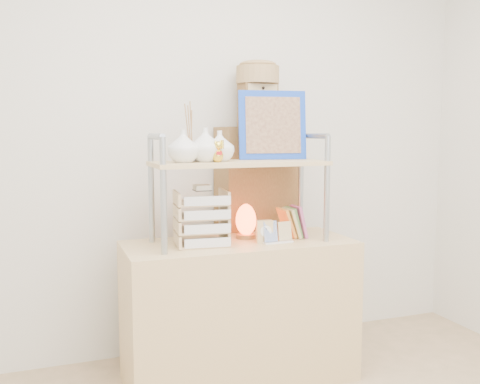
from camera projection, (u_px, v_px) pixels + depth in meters
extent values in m
cube|color=silver|center=(211.00, 135.00, 3.20)|extent=(3.40, 0.02, 2.60)
cube|color=tan|center=(239.00, 311.00, 2.84)|extent=(1.20, 0.50, 0.75)
cube|color=brown|center=(256.00, 239.00, 3.23)|extent=(0.46, 0.26, 1.35)
cylinder|color=#979FA5|center=(164.00, 196.00, 2.48)|extent=(0.03, 0.03, 0.55)
cylinder|color=#979FA5|center=(151.00, 190.00, 2.76)|extent=(0.03, 0.03, 0.55)
cylinder|color=#979FA5|center=(156.00, 136.00, 2.59)|extent=(0.03, 0.30, 0.03)
cylinder|color=#979FA5|center=(327.00, 189.00, 2.77)|extent=(0.03, 0.03, 0.55)
cylinder|color=#979FA5|center=(301.00, 184.00, 3.05)|extent=(0.03, 0.03, 0.55)
cylinder|color=#979FA5|center=(314.00, 136.00, 2.88)|extent=(0.03, 0.30, 0.03)
cube|color=tan|center=(239.00, 163.00, 2.75)|extent=(0.90, 0.34, 0.02)
imported|color=silver|center=(183.00, 146.00, 2.62)|extent=(0.15, 0.15, 0.16)
imported|color=silver|center=(205.00, 145.00, 2.68)|extent=(0.16, 0.16, 0.17)
imported|color=silver|center=(220.00, 146.00, 2.72)|extent=(0.15, 0.15, 0.16)
cylinder|color=#2951B3|center=(190.00, 151.00, 2.78)|extent=(0.07, 0.07, 0.10)
cube|color=#133BB3|center=(272.00, 125.00, 2.90)|extent=(0.38, 0.11, 0.37)
cube|color=brown|center=(273.00, 125.00, 2.89)|extent=(0.31, 0.08, 0.30)
cube|color=#BA518A|center=(299.00, 222.00, 2.90)|extent=(0.06, 0.12, 0.17)
cube|color=#5D8944|center=(294.00, 221.00, 2.92)|extent=(0.06, 0.12, 0.17)
cube|color=tan|center=(292.00, 222.00, 2.89)|extent=(0.07, 0.13, 0.17)
cube|color=orange|center=(286.00, 222.00, 2.90)|extent=(0.07, 0.14, 0.17)
cube|color=#DBB183|center=(201.00, 243.00, 2.74)|extent=(0.27, 0.26, 0.01)
cube|color=white|center=(208.00, 243.00, 2.62)|extent=(0.23, 0.03, 0.05)
cube|color=#DBB183|center=(201.00, 230.00, 2.73)|extent=(0.27, 0.26, 0.01)
cube|color=white|center=(208.00, 229.00, 2.62)|extent=(0.23, 0.03, 0.05)
cube|color=#DBB183|center=(201.00, 216.00, 2.72)|extent=(0.27, 0.26, 0.01)
cube|color=white|center=(208.00, 215.00, 2.61)|extent=(0.23, 0.03, 0.05)
cube|color=#DBB183|center=(201.00, 203.00, 2.71)|extent=(0.27, 0.26, 0.01)
cube|color=white|center=(208.00, 201.00, 2.60)|extent=(0.23, 0.03, 0.05)
cube|color=beige|center=(202.00, 188.00, 2.68)|extent=(0.08, 0.08, 0.03)
cylinder|color=brown|center=(246.00, 236.00, 2.88)|extent=(0.11, 0.11, 0.02)
ellipsoid|color=#EE471C|center=(246.00, 219.00, 2.87)|extent=(0.12, 0.12, 0.17)
cube|color=tan|center=(265.00, 232.00, 2.76)|extent=(0.09, 0.05, 0.12)
cylinder|color=white|center=(266.00, 231.00, 2.74)|extent=(0.06, 0.01, 0.06)
cube|color=white|center=(278.00, 242.00, 2.77)|extent=(0.16, 0.06, 0.01)
cube|color=#204296|center=(271.00, 231.00, 2.75)|extent=(0.08, 0.03, 0.11)
cube|color=tan|center=(285.00, 231.00, 2.79)|extent=(0.08, 0.03, 0.10)
cube|color=brown|center=(258.00, 105.00, 3.12)|extent=(0.20, 0.15, 0.25)
cube|color=tan|center=(263.00, 121.00, 3.06)|extent=(0.18, 0.01, 0.05)
cube|color=tan|center=(263.00, 110.00, 3.05)|extent=(0.18, 0.01, 0.05)
cube|color=tan|center=(263.00, 99.00, 3.05)|extent=(0.18, 0.01, 0.05)
cube|color=tan|center=(263.00, 88.00, 3.04)|extent=(0.18, 0.01, 0.05)
cylinder|color=olive|center=(258.00, 75.00, 3.10)|extent=(0.25, 0.25, 0.10)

